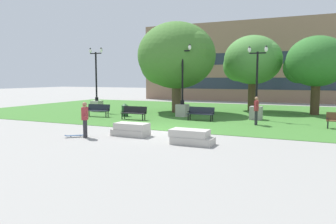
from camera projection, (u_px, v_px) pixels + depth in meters
ground_plane at (165, 131)px, 17.64m from camera, size 140.00×140.00×0.00m
grass_lawn at (217, 113)px, 26.70m from camera, size 40.00×20.00×0.02m
concrete_block_center at (131, 130)px, 16.16m from camera, size 1.80×0.90×0.64m
concrete_block_left at (191, 137)px, 14.10m from camera, size 1.88×0.90×0.64m
person_skateboarder at (85, 117)px, 15.62m from camera, size 0.48×0.55×1.71m
skateboard at (76, 135)px, 15.79m from camera, size 0.87×0.85×0.14m
park_bench_near_left at (134, 112)px, 22.34m from camera, size 1.81×0.55×0.90m
park_bench_far_left at (201, 113)px, 21.84m from camera, size 1.82×0.62×0.90m
park_bench_far_right at (98, 110)px, 24.09m from camera, size 1.84×0.71×0.90m
lamp_post_right at (256, 105)px, 22.33m from camera, size 1.32×0.80×5.00m
lamp_post_center at (97, 99)px, 27.81m from camera, size 1.32×0.80×5.39m
lamp_post_left at (182, 102)px, 24.06m from camera, size 1.32×0.80×5.28m
tree_far_right at (316, 62)px, 24.95m from camera, size 4.75×4.53×6.03m
tree_near_right at (176, 56)px, 26.78m from camera, size 6.68×6.36×7.37m
tree_near_left at (252, 61)px, 28.06m from camera, size 5.15×4.91×6.46m
trash_bin at (125, 110)px, 24.26m from camera, size 0.49×0.49×0.96m
person_bystander_near_lawn at (256, 109)px, 19.71m from camera, size 0.25×0.84×1.71m
building_facade_distant at (266, 61)px, 38.61m from camera, size 31.59×1.03×9.72m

